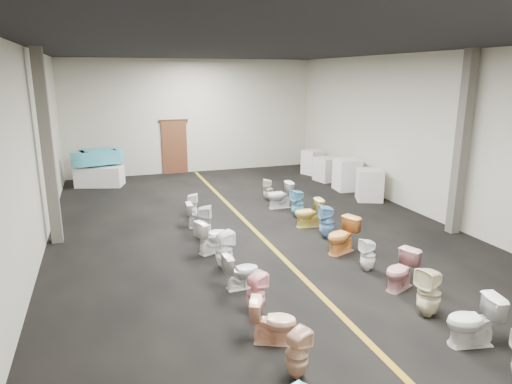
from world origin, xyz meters
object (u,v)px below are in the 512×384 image
toilet_right_9 (280,195)px  toilet_left_5 (224,250)px  appliance_crate_a (370,185)px  toilet_left_6 (212,236)px  toilet_right_2 (429,292)px  toilet_right_7 (308,213)px  toilet_left_2 (273,321)px  toilet_right_8 (298,203)px  toilet_left_7 (203,222)px  bathtub (98,157)px  appliance_crate_c (327,169)px  toilet_left_3 (256,293)px  toilet_left_8 (199,215)px  appliance_crate_d (313,162)px  display_table (100,176)px  toilet_right_1 (473,321)px  toilet_right_10 (268,189)px  toilet_left_9 (192,206)px  toilet_left_1 (297,354)px  toilet_right_4 (368,255)px  toilet_right_6 (327,222)px  toilet_right_5 (342,236)px  toilet_left_4 (241,271)px  appliance_crate_b (347,175)px  toilet_right_3 (401,270)px

toilet_right_9 → toilet_left_5: bearing=-35.9°
appliance_crate_a → toilet_left_6: 6.37m
toilet_right_2 → toilet_right_7: size_ratio=1.14×
toilet_left_2 → toilet_right_8: 6.26m
appliance_crate_a → toilet_left_7: size_ratio=1.20×
bathtub → toilet_right_8: bearing=-63.7°
appliance_crate_c → toilet_left_3: bearing=-124.0°
appliance_crate_a → toilet_right_9: 3.03m
toilet_left_8 → appliance_crate_d: bearing=-44.7°
appliance_crate_d → toilet_right_7: size_ratio=1.27×
toilet_left_5 → toilet_left_7: size_ratio=0.97×
appliance_crate_d → toilet_left_7: bearing=-134.4°
display_table → toilet_left_6: 7.84m
toilet_left_5 → toilet_right_1: toilet_left_5 is taller
toilet_left_8 → toilet_right_10: bearing=-50.2°
toilet_left_9 → toilet_left_1: bearing=-160.1°
toilet_right_7 → toilet_left_2: bearing=-25.3°
toilet_right_4 → toilet_left_1: bearing=-46.8°
toilet_right_6 → toilet_right_10: (-0.14, 3.76, -0.07)m
appliance_crate_c → toilet_left_9: size_ratio=1.28×
appliance_crate_c → toilet_right_6: size_ratio=1.05×
toilet_right_7 → toilet_right_9: bearing=-172.7°
toilet_right_4 → toilet_right_5: 1.03m
toilet_right_1 → toilet_right_9: (-0.03, 7.61, 0.00)m
appliance_crate_a → toilet_left_9: appliance_crate_a is taller
toilet_left_3 → toilet_left_4: size_ratio=1.04×
appliance_crate_b → toilet_right_7: appliance_crate_b is taller
toilet_right_9 → toilet_right_10: 0.94m
appliance_crate_b → toilet_left_9: bearing=-166.3°
toilet_left_5 → toilet_left_8: 2.77m
display_table → toilet_right_4: 10.78m
appliance_crate_c → toilet_right_4: appliance_crate_c is taller
toilet_left_3 → toilet_right_3: 2.84m
toilet_left_4 → toilet_right_7: bearing=-47.7°
appliance_crate_a → toilet_left_6: size_ratio=1.29×
toilet_left_3 → toilet_left_7: bearing=-23.8°
toilet_left_8 → toilet_left_9: bearing=5.1°
appliance_crate_c → toilet_right_5: (-3.03, -6.57, -0.04)m
appliance_crate_a → toilet_left_2: 8.67m
toilet_right_1 → toilet_left_8: bearing=-146.7°
toilet_left_6 → toilet_right_5: (2.75, -0.98, 0.02)m
appliance_crate_a → toilet_left_2: appliance_crate_a is taller
toilet_right_5 → toilet_right_8: bearing=156.0°
appliance_crate_a → appliance_crate_c: (0.00, 2.90, -0.06)m
toilet_left_6 → toilet_right_4: size_ratio=1.14×
appliance_crate_b → toilet_left_1: appliance_crate_b is taller
display_table → toilet_left_4: display_table is taller
toilet_left_1 → toilet_right_7: size_ratio=0.92×
toilet_left_7 → toilet_left_9: toilet_left_7 is taller
toilet_left_7 → toilet_right_8: toilet_left_7 is taller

